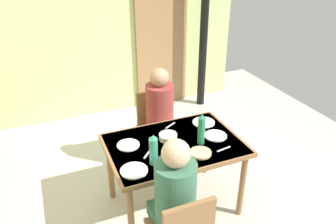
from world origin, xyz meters
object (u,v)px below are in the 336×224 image
object	(u,v)px
serving_bowl_center	(168,137)
chair_far_diner	(156,124)
person_near_diner	(175,192)
water_bottle_green_far	(153,150)
person_far_diner	(160,107)
dining_table	(174,151)
water_bottle_green_near	(201,130)

from	to	relation	value
serving_bowl_center	chair_far_diner	bearing A→B (deg)	78.70
serving_bowl_center	person_near_diner	bearing A→B (deg)	-109.19
chair_far_diner	water_bottle_green_far	distance (m)	1.12
chair_far_diner	person_far_diner	size ratio (longest dim) A/B	1.13
dining_table	serving_bowl_center	size ratio (longest dim) A/B	7.16
water_bottle_green_far	person_near_diner	bearing A→B (deg)	-90.03
person_far_diner	serving_bowl_center	size ratio (longest dim) A/B	4.53
chair_far_diner	serving_bowl_center	distance (m)	0.75
water_bottle_green_near	water_bottle_green_far	xyz separation A→B (m)	(-0.50, -0.12, -0.01)
dining_table	water_bottle_green_near	world-z (taller)	water_bottle_green_near
dining_table	water_bottle_green_far	distance (m)	0.41
person_far_diner	water_bottle_green_far	bearing A→B (deg)	65.34
chair_far_diner	water_bottle_green_near	xyz separation A→B (m)	(0.11, -0.86, 0.38)
person_near_diner	person_far_diner	xyz separation A→B (m)	(0.39, 1.28, 0.00)
water_bottle_green_near	water_bottle_green_far	size ratio (longest dim) A/B	1.08
water_bottle_green_near	serving_bowl_center	world-z (taller)	water_bottle_green_near
water_bottle_green_far	dining_table	bearing A→B (deg)	37.13
water_bottle_green_near	person_far_diner	bearing A→B (deg)	98.69
dining_table	serving_bowl_center	world-z (taller)	serving_bowl_center
chair_far_diner	serving_bowl_center	bearing A→B (deg)	78.70
chair_far_diner	person_far_diner	bearing A→B (deg)	90.00
person_near_diner	water_bottle_green_far	bearing A→B (deg)	89.97
chair_far_diner	water_bottle_green_near	world-z (taller)	water_bottle_green_near
person_far_diner	water_bottle_green_near	size ratio (longest dim) A/B	2.58
water_bottle_green_near	water_bottle_green_far	world-z (taller)	water_bottle_green_near
chair_far_diner	person_far_diner	xyz separation A→B (m)	(-0.00, -0.14, 0.28)
person_far_diner	water_bottle_green_near	xyz separation A→B (m)	(0.11, -0.73, 0.09)
person_near_diner	water_bottle_green_far	distance (m)	0.44
dining_table	chair_far_diner	world-z (taller)	chair_far_diner
dining_table	serving_bowl_center	xyz separation A→B (m)	(-0.03, 0.09, 0.11)
dining_table	chair_far_diner	distance (m)	0.80
water_bottle_green_near	serving_bowl_center	bearing A→B (deg)	145.39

